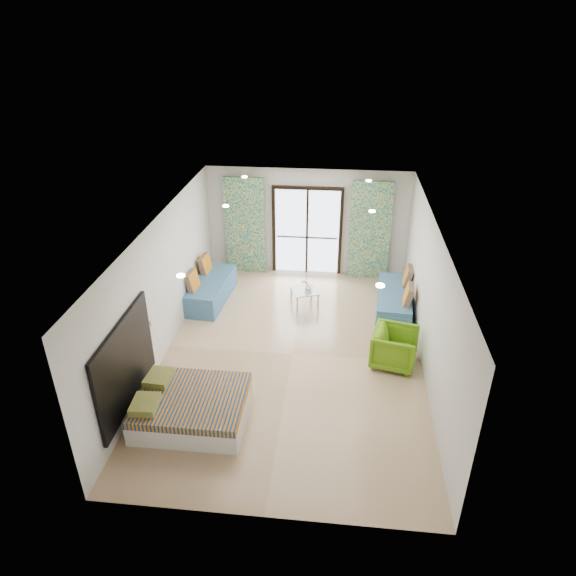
# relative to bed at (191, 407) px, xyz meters

# --- Properties ---
(floor) EXTENTS (5.00, 7.50, 0.01)m
(floor) POSITION_rel_bed_xyz_m (1.47, 2.01, -0.25)
(floor) COLOR tan
(floor) RESTS_ON ground
(ceiling) EXTENTS (5.00, 7.50, 0.01)m
(ceiling) POSITION_rel_bed_xyz_m (1.47, 2.01, 2.45)
(ceiling) COLOR silver
(ceiling) RESTS_ON ground
(wall_back) EXTENTS (5.00, 0.01, 2.70)m
(wall_back) POSITION_rel_bed_xyz_m (1.47, 5.76, 1.10)
(wall_back) COLOR silver
(wall_back) RESTS_ON ground
(wall_front) EXTENTS (5.00, 0.01, 2.70)m
(wall_front) POSITION_rel_bed_xyz_m (1.47, -1.74, 1.10)
(wall_front) COLOR silver
(wall_front) RESTS_ON ground
(wall_left) EXTENTS (0.01, 7.50, 2.70)m
(wall_left) POSITION_rel_bed_xyz_m (-1.03, 2.01, 1.10)
(wall_left) COLOR silver
(wall_left) RESTS_ON ground
(wall_right) EXTENTS (0.01, 7.50, 2.70)m
(wall_right) POSITION_rel_bed_xyz_m (3.97, 2.01, 1.10)
(wall_right) COLOR silver
(wall_right) RESTS_ON ground
(balcony_door) EXTENTS (1.76, 0.08, 2.28)m
(balcony_door) POSITION_rel_bed_xyz_m (1.47, 5.74, 1.00)
(balcony_door) COLOR black
(balcony_door) RESTS_ON floor
(balcony_rail) EXTENTS (1.52, 0.03, 0.04)m
(balcony_rail) POSITION_rel_bed_xyz_m (1.47, 5.74, 0.70)
(balcony_rail) COLOR #595451
(balcony_rail) RESTS_ON balcony_door
(curtain_left) EXTENTS (1.00, 0.10, 2.50)m
(curtain_left) POSITION_rel_bed_xyz_m (-0.08, 5.58, 1.00)
(curtain_left) COLOR silver
(curtain_left) RESTS_ON floor
(curtain_right) EXTENTS (1.00, 0.10, 2.50)m
(curtain_right) POSITION_rel_bed_xyz_m (3.02, 5.58, 1.00)
(curtain_right) COLOR silver
(curtain_right) RESTS_ON floor
(downlight_a) EXTENTS (0.12, 0.12, 0.02)m
(downlight_a) POSITION_rel_bed_xyz_m (0.07, 0.01, 2.42)
(downlight_a) COLOR #FFE0B2
(downlight_a) RESTS_ON ceiling
(downlight_b) EXTENTS (0.12, 0.12, 0.02)m
(downlight_b) POSITION_rel_bed_xyz_m (2.87, 0.01, 2.42)
(downlight_b) COLOR #FFE0B2
(downlight_b) RESTS_ON ceiling
(downlight_c) EXTENTS (0.12, 0.12, 0.02)m
(downlight_c) POSITION_rel_bed_xyz_m (0.07, 3.01, 2.42)
(downlight_c) COLOR #FFE0B2
(downlight_c) RESTS_ON ceiling
(downlight_d) EXTENTS (0.12, 0.12, 0.02)m
(downlight_d) POSITION_rel_bed_xyz_m (2.87, 3.01, 2.42)
(downlight_d) COLOR #FFE0B2
(downlight_d) RESTS_ON ceiling
(downlight_e) EXTENTS (0.12, 0.12, 0.02)m
(downlight_e) POSITION_rel_bed_xyz_m (0.07, 5.01, 2.42)
(downlight_e) COLOR #FFE0B2
(downlight_e) RESTS_ON ceiling
(downlight_f) EXTENTS (0.12, 0.12, 0.02)m
(downlight_f) POSITION_rel_bed_xyz_m (2.87, 5.01, 2.42)
(downlight_f) COLOR #FFE0B2
(downlight_f) RESTS_ON ceiling
(headboard) EXTENTS (0.06, 2.10, 1.50)m
(headboard) POSITION_rel_bed_xyz_m (-0.99, 0.00, 0.80)
(headboard) COLOR black
(headboard) RESTS_ON floor
(switch_plate) EXTENTS (0.02, 0.10, 0.10)m
(switch_plate) POSITION_rel_bed_xyz_m (-1.00, 1.25, 0.80)
(switch_plate) COLOR silver
(switch_plate) RESTS_ON wall_left
(bed) EXTENTS (1.77, 1.44, 0.61)m
(bed) POSITION_rel_bed_xyz_m (0.00, 0.00, 0.00)
(bed) COLOR silver
(bed) RESTS_ON floor
(daybed_left) EXTENTS (0.87, 1.92, 0.92)m
(daybed_left) POSITION_rel_bed_xyz_m (-0.64, 3.98, 0.03)
(daybed_left) COLOR #3C688F
(daybed_left) RESTS_ON floor
(daybed_right) EXTENTS (0.90, 1.96, 0.94)m
(daybed_right) POSITION_rel_bed_xyz_m (3.59, 3.86, 0.04)
(daybed_right) COLOR #3C688F
(daybed_right) RESTS_ON floor
(coffee_table) EXTENTS (0.73, 0.73, 0.65)m
(coffee_table) POSITION_rel_bed_xyz_m (1.56, 3.99, 0.08)
(coffee_table) COLOR silver
(coffee_table) RESTS_ON floor
(vase) EXTENTS (0.17, 0.18, 0.16)m
(vase) POSITION_rel_bed_xyz_m (1.64, 3.99, 0.20)
(vase) COLOR white
(vase) RESTS_ON coffee_table
(armchair) EXTENTS (0.91, 0.94, 0.82)m
(armchair) POSITION_rel_bed_xyz_m (3.43, 1.91, 0.16)
(armchair) COLOR #5C9413
(armchair) RESTS_ON floor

